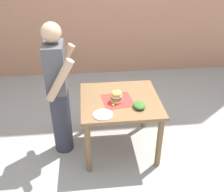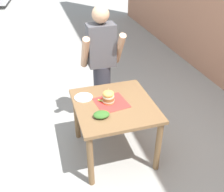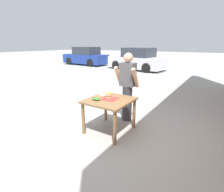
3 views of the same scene
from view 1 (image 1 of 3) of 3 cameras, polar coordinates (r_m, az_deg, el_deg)
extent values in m
plane|color=#9E9E99|center=(3.63, 1.60, -10.74)|extent=(80.00, 80.00, 0.00)
cube|color=brown|center=(3.20, 1.78, -0.98)|extent=(0.91, 0.96, 0.04)
cylinder|color=brown|center=(3.18, 10.26, -10.00)|extent=(0.07, 0.07, 0.70)
cylinder|color=brown|center=(3.80, 7.17, -2.26)|extent=(0.07, 0.07, 0.70)
cylinder|color=brown|center=(3.08, -5.22, -11.21)|extent=(0.07, 0.07, 0.70)
cylinder|color=brown|center=(3.71, -5.57, -3.02)|extent=(0.07, 0.07, 0.70)
cube|color=red|center=(3.16, 1.23, -0.94)|extent=(0.40, 0.40, 0.00)
cylinder|color=gold|center=(3.13, 0.94, -1.06)|extent=(0.13, 0.13, 0.02)
cylinder|color=beige|center=(3.12, 0.94, -0.78)|extent=(0.14, 0.14, 0.02)
cylinder|color=brown|center=(3.10, 0.95, -0.34)|extent=(0.14, 0.14, 0.04)
cylinder|color=beige|center=(3.09, 0.95, 0.09)|extent=(0.14, 0.14, 0.02)
ellipsoid|color=gold|center=(3.07, 0.96, 0.58)|extent=(0.13, 0.13, 0.07)
cylinder|color=#D1B77F|center=(3.05, 0.96, 1.33)|extent=(0.00, 0.00, 0.05)
cylinder|color=#8EA83D|center=(3.06, 0.45, -1.82)|extent=(0.08, 0.07, 0.02)
cylinder|color=white|center=(2.90, -1.99, -4.07)|extent=(0.22, 0.22, 0.01)
cylinder|color=silver|center=(2.88, -1.97, -4.08)|extent=(0.04, 0.17, 0.01)
cylinder|color=silver|center=(2.91, -2.01, -3.74)|extent=(0.03, 0.17, 0.01)
ellipsoid|color=#386B28|center=(3.03, 5.94, -2.01)|extent=(0.18, 0.14, 0.06)
cylinder|color=#33333D|center=(3.38, -10.90, -5.22)|extent=(0.24, 0.24, 0.90)
cube|color=#4C4C51|center=(3.02, -12.24, 6.09)|extent=(0.36, 0.22, 0.56)
sphere|color=tan|center=(2.88, -13.13, 13.33)|extent=(0.22, 0.22, 0.22)
cylinder|color=tan|center=(2.83, -11.29, 3.32)|extent=(0.09, 0.34, 0.50)
cylinder|color=tan|center=(3.24, -10.77, 7.03)|extent=(0.09, 0.34, 0.50)
camera|label=2|loc=(3.40, 53.45, 20.30)|focal=42.00mm
camera|label=3|loc=(5.78, 31.90, 21.52)|focal=28.00mm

